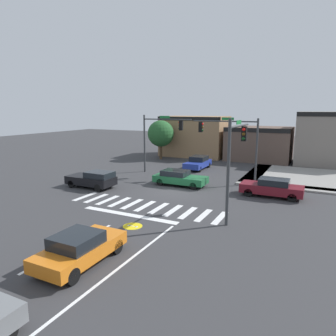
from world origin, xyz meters
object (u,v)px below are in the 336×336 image
(traffic_signal_northwest, at_px, (160,133))
(traffic_signal_southeast, at_px, (236,151))
(car_green, at_px, (179,178))
(traffic_signal_northeast, at_px, (231,137))
(car_black, at_px, (93,179))
(roadside_tree, at_px, (161,134))
(car_orange, at_px, (80,248))
(car_blue, at_px, (198,163))
(car_maroon, at_px, (272,188))

(traffic_signal_northwest, relative_size, traffic_signal_southeast, 0.99)
(traffic_signal_southeast, relative_size, car_green, 1.32)
(traffic_signal_northeast, bearing_deg, car_green, 42.91)
(car_black, bearing_deg, roadside_tree, -83.09)
(car_black, bearing_deg, traffic_signal_northwest, -106.48)
(car_black, xyz_separation_m, car_orange, (8.13, -10.56, -0.03))
(car_blue, distance_m, car_maroon, 12.02)
(car_blue, bearing_deg, traffic_signal_northeast, 47.11)
(traffic_signal_northeast, bearing_deg, roadside_tree, -36.79)
(traffic_signal_northwest, height_order, car_green, traffic_signal_northwest)
(traffic_signal_southeast, distance_m, car_orange, 10.33)
(traffic_signal_northeast, xyz_separation_m, car_green, (-3.58, -3.32, -3.44))
(car_blue, distance_m, car_orange, 22.56)
(car_green, bearing_deg, car_blue, 98.97)
(car_orange, bearing_deg, car_maroon, -22.14)
(traffic_signal_northwest, relative_size, car_orange, 1.43)
(car_blue, bearing_deg, car_green, 8.97)
(car_blue, relative_size, car_maroon, 0.94)
(car_maroon, bearing_deg, car_green, 178.80)
(traffic_signal_southeast, bearing_deg, roadside_tree, 38.90)
(traffic_signal_northeast, distance_m, traffic_signal_southeast, 9.56)
(car_maroon, bearing_deg, roadside_tree, 142.43)
(traffic_signal_southeast, relative_size, car_blue, 1.41)
(car_blue, xyz_separation_m, roadside_tree, (-6.93, 4.31, 2.67))
(traffic_signal_northeast, xyz_separation_m, car_orange, (-1.65, -17.87, -3.42))
(traffic_signal_northeast, relative_size, car_green, 1.30)
(car_blue, bearing_deg, roadside_tree, -121.88)
(car_black, bearing_deg, traffic_signal_southeast, 171.59)
(car_green, relative_size, car_blue, 1.07)
(traffic_signal_southeast, relative_size, car_black, 1.45)
(traffic_signal_northwest, bearing_deg, traffic_signal_southeast, -43.49)
(car_green, distance_m, car_orange, 14.67)
(car_blue, height_order, car_maroon, car_maroon)
(traffic_signal_southeast, relative_size, roadside_tree, 1.18)
(traffic_signal_northeast, relative_size, traffic_signal_southeast, 0.99)
(car_black, relative_size, roadside_tree, 0.82)
(traffic_signal_southeast, height_order, roadside_tree, traffic_signal_southeast)
(car_green, xyz_separation_m, car_orange, (1.93, -14.54, 0.03))
(traffic_signal_northwest, height_order, traffic_signal_southeast, traffic_signal_southeast)
(traffic_signal_southeast, height_order, car_black, traffic_signal_southeast)
(traffic_signal_northeast, height_order, roadside_tree, traffic_signal_northeast)
(car_orange, distance_m, car_maroon, 15.53)
(car_green, relative_size, car_orange, 1.09)
(car_black, distance_m, car_maroon, 14.50)
(traffic_signal_northwest, height_order, car_orange, traffic_signal_northwest)
(car_black, relative_size, car_maroon, 0.92)
(traffic_signal_northwest, xyz_separation_m, car_black, (-2.32, -7.83, -3.42))
(traffic_signal_southeast, distance_m, car_black, 13.10)
(car_orange, distance_m, roadside_tree, 28.61)
(car_maroon, bearing_deg, car_black, -164.70)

